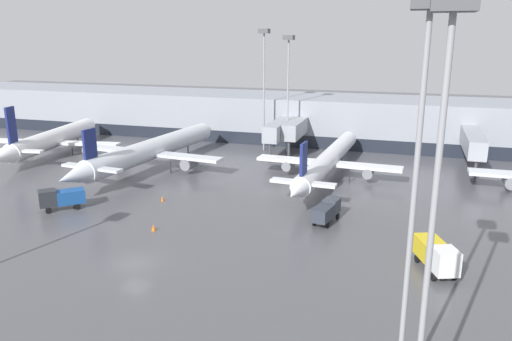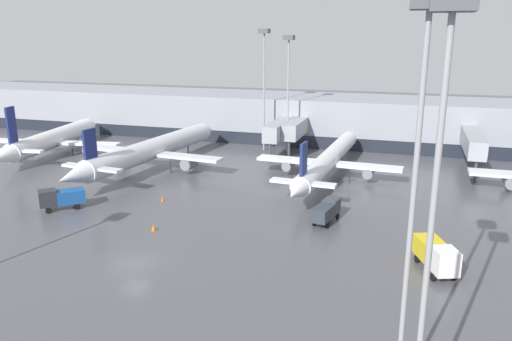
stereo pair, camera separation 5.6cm
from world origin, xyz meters
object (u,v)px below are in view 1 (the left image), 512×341
at_px(apron_light_mast_5, 288,63).
at_px(service_truck_2, 61,197).
at_px(parked_jet_2, 52,139).
at_px(parked_jet_3, 328,160).
at_px(traffic_cone_0, 154,227).
at_px(traffic_cone_1, 162,198).
at_px(service_truck_1, 326,211).
at_px(apron_light_mast_6, 264,58).
at_px(service_truck_0, 436,254).
at_px(apron_light_mast_4, 443,121).
at_px(parked_jet_1, 152,150).
at_px(apron_light_mast_3, 422,106).

bearing_deg(apron_light_mast_5, service_truck_2, -116.06).
height_order(parked_jet_2, parked_jet_3, parked_jet_2).
bearing_deg(traffic_cone_0, traffic_cone_1, 112.20).
height_order(parked_jet_3, service_truck_1, parked_jet_3).
bearing_deg(apron_light_mast_6, traffic_cone_1, -96.91).
xyz_separation_m(parked_jet_2, service_truck_0, (65.20, -29.34, -0.90)).
bearing_deg(parked_jet_3, parked_jet_2, 91.35).
distance_m(apron_light_mast_4, apron_light_mast_5, 68.56).
bearing_deg(service_truck_1, parked_jet_1, 74.58).
bearing_deg(service_truck_2, traffic_cone_1, 169.36).
height_order(service_truck_0, apron_light_mast_6, apron_light_mast_6).
height_order(service_truck_2, apron_light_mast_3, apron_light_mast_3).
xyz_separation_m(service_truck_0, traffic_cone_0, (-29.28, 1.06, -1.29)).
distance_m(parked_jet_3, traffic_cone_1, 25.42).
bearing_deg(apron_light_mast_4, service_truck_0, 85.16).
height_order(service_truck_1, apron_light_mast_5, apron_light_mast_5).
relative_size(traffic_cone_1, apron_light_mast_6, 0.03).
distance_m(traffic_cone_0, apron_light_mast_5, 44.77).
distance_m(service_truck_2, apron_light_mast_3, 49.28).
relative_size(parked_jet_2, traffic_cone_0, 46.51).
bearing_deg(traffic_cone_1, parked_jet_1, 122.87).
bearing_deg(apron_light_mast_6, service_truck_0, -56.05).
xyz_separation_m(parked_jet_1, traffic_cone_0, (12.94, -23.50, -2.85)).
xyz_separation_m(traffic_cone_0, traffic_cone_1, (-3.85, 9.44, -0.00)).
distance_m(service_truck_2, apron_light_mast_4, 51.47).
bearing_deg(service_truck_1, apron_light_mast_6, 38.45).
bearing_deg(parked_jet_2, parked_jet_3, -100.43).
xyz_separation_m(traffic_cone_1, apron_light_mast_5, (8.63, 32.17, 15.82)).
bearing_deg(service_truck_0, parked_jet_2, -135.88).
relative_size(parked_jet_1, parked_jet_3, 1.04).
distance_m(service_truck_0, traffic_cone_1, 34.78).
bearing_deg(parked_jet_2, apron_light_mast_3, -136.07).
bearing_deg(apron_light_mast_6, parked_jet_2, -158.82).
bearing_deg(service_truck_0, traffic_cone_1, -129.23).
distance_m(parked_jet_1, service_truck_2, 20.74).
xyz_separation_m(service_truck_0, service_truck_2, (-43.45, 3.92, -0.10)).
bearing_deg(parked_jet_2, service_truck_1, -119.01).
height_order(parked_jet_3, apron_light_mast_6, apron_light_mast_6).
distance_m(parked_jet_3, apron_light_mast_6, 25.69).
bearing_deg(traffic_cone_1, service_truck_0, -17.58).
bearing_deg(parked_jet_1, service_truck_0, -114.40).
bearing_deg(traffic_cone_1, parked_jet_2, 149.56).
xyz_separation_m(parked_jet_3, apron_light_mast_5, (-10.01, 15.07, 13.34)).
xyz_separation_m(parked_jet_2, parked_jet_3, (50.71, -1.74, 0.28)).
bearing_deg(service_truck_1, traffic_cone_1, 97.79).
bearing_deg(traffic_cone_0, parked_jet_3, 60.86).
height_order(service_truck_1, apron_light_mast_4, apron_light_mast_4).
distance_m(service_truck_2, apron_light_mast_5, 45.55).
height_order(parked_jet_2, apron_light_mast_5, apron_light_mast_5).
height_order(apron_light_mast_4, apron_light_mast_5, apron_light_mast_4).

